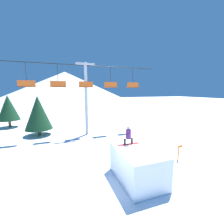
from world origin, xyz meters
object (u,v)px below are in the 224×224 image
object	(u,v)px
trail_marker	(179,152)
snow_ramp	(137,165)
pine_tree_near	(38,113)
snowboarder	(128,136)

from	to	relation	value
trail_marker	snow_ramp	bearing A→B (deg)	-164.95
pine_tree_near	trail_marker	bearing A→B (deg)	-45.35
snowboarder	trail_marker	xyz separation A→B (m)	(4.82, 0.19, -2.00)
snowboarder	trail_marker	size ratio (longest dim) A/B	1.19
snowboarder	pine_tree_near	bearing A→B (deg)	120.04
snow_ramp	snowboarder	bearing A→B (deg)	98.21
pine_tree_near	trail_marker	distance (m)	17.05
pine_tree_near	trail_marker	size ratio (longest dim) A/B	3.90
snow_ramp	trail_marker	distance (m)	4.84
snow_ramp	pine_tree_near	bearing A→B (deg)	118.52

